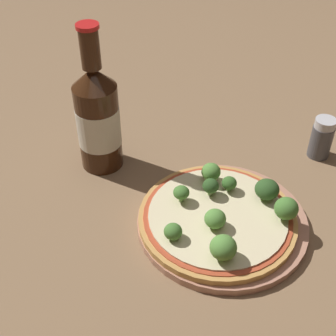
{
  "coord_description": "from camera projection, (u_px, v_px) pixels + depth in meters",
  "views": [
    {
      "loc": [
        -0.34,
        -0.36,
        0.5
      ],
      "look_at": [
        -0.02,
        0.07,
        0.06
      ],
      "focal_mm": 50.0,
      "sensor_mm": 36.0,
      "label": 1
    }
  ],
  "objects": [
    {
      "name": "ground_plane",
      "position": [
        207.0,
        218.0,
        0.7
      ],
      "size": [
        3.0,
        3.0,
        0.0
      ],
      "primitive_type": "plane",
      "color": "#846647"
    },
    {
      "name": "plate",
      "position": [
        222.0,
        222.0,
        0.68
      ],
      "size": [
        0.25,
        0.25,
        0.01
      ],
      "color": "tan",
      "rests_on": "ground_plane"
    },
    {
      "name": "pizza",
      "position": [
        219.0,
        216.0,
        0.67
      ],
      "size": [
        0.23,
        0.23,
        0.01
      ],
      "color": "tan",
      "rests_on": "plate"
    },
    {
      "name": "broccoli_floret_0",
      "position": [
        215.0,
        219.0,
        0.64
      ],
      "size": [
        0.03,
        0.03,
        0.03
      ],
      "color": "#7A9E5B",
      "rests_on": "pizza"
    },
    {
      "name": "broccoli_floret_1",
      "position": [
        181.0,
        193.0,
        0.68
      ],
      "size": [
        0.02,
        0.02,
        0.03
      ],
      "color": "#7A9E5B",
      "rests_on": "pizza"
    },
    {
      "name": "broccoli_floret_2",
      "position": [
        211.0,
        186.0,
        0.69
      ],
      "size": [
        0.02,
        0.02,
        0.03
      ],
      "color": "#7A9E5B",
      "rests_on": "pizza"
    },
    {
      "name": "broccoli_floret_3",
      "position": [
        267.0,
        189.0,
        0.68
      ],
      "size": [
        0.04,
        0.04,
        0.03
      ],
      "color": "#7A9E5B",
      "rests_on": "pizza"
    },
    {
      "name": "broccoli_floret_4",
      "position": [
        223.0,
        248.0,
        0.59
      ],
      "size": [
        0.04,
        0.04,
        0.04
      ],
      "color": "#7A9E5B",
      "rests_on": "pizza"
    },
    {
      "name": "broccoli_floret_5",
      "position": [
        229.0,
        183.0,
        0.7
      ],
      "size": [
        0.02,
        0.02,
        0.02
      ],
      "color": "#7A9E5B",
      "rests_on": "pizza"
    },
    {
      "name": "broccoli_floret_6",
      "position": [
        211.0,
        172.0,
        0.71
      ],
      "size": [
        0.03,
        0.03,
        0.03
      ],
      "color": "#7A9E5B",
      "rests_on": "pizza"
    },
    {
      "name": "broccoli_floret_7",
      "position": [
        286.0,
        209.0,
        0.65
      ],
      "size": [
        0.03,
        0.03,
        0.04
      ],
      "color": "#7A9E5B",
      "rests_on": "pizza"
    },
    {
      "name": "broccoli_floret_8",
      "position": [
        173.0,
        232.0,
        0.62
      ],
      "size": [
        0.02,
        0.02,
        0.02
      ],
      "color": "#7A9E5B",
      "rests_on": "pizza"
    },
    {
      "name": "beer_bottle",
      "position": [
        98.0,
        118.0,
        0.74
      ],
      "size": [
        0.07,
        0.07,
        0.25
      ],
      "color": "#381E0F",
      "rests_on": "ground_plane"
    },
    {
      "name": "pepper_shaker",
      "position": [
        320.0,
        137.0,
        0.79
      ],
      "size": [
        0.04,
        0.04,
        0.07
      ],
      "color": "#4C4C51",
      "rests_on": "ground_plane"
    }
  ]
}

